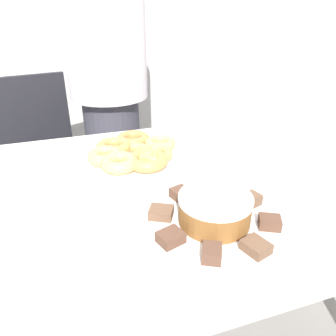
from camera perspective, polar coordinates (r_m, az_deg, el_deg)
name	(u,v)px	position (r m, az deg, el deg)	size (l,w,h in m)	color
table	(170,210)	(1.00, 0.38, -7.30)	(1.44, 0.93, 0.76)	silver
person_standing	(109,87)	(1.61, -10.24, 13.76)	(0.36, 0.36, 1.66)	#383842
office_chair_left	(44,173)	(1.82, -20.83, -0.80)	(0.51, 0.51, 0.91)	black
plate_cake	(214,223)	(0.79, 7.95, -9.49)	(0.34, 0.34, 0.01)	white
plate_donuts	(136,158)	(1.09, -5.65, 1.68)	(0.39, 0.39, 0.01)	white
frosted_cake	(215,209)	(0.77, 8.14, -7.10)	(0.17, 0.17, 0.07)	brown
lamington_0	(171,237)	(0.71, 0.45, -11.99)	(0.06, 0.06, 0.02)	brown
lamington_1	(212,253)	(0.68, 7.63, -14.48)	(0.06, 0.06, 0.03)	brown
lamington_2	(256,247)	(0.71, 15.07, -13.11)	(0.06, 0.06, 0.02)	brown
lamington_3	(270,222)	(0.79, 17.29, -9.01)	(0.06, 0.06, 0.03)	brown
lamington_4	(251,200)	(0.86, 14.23, -5.36)	(0.06, 0.05, 0.03)	brown
lamington_5	(216,190)	(0.88, 8.33, -3.88)	(0.06, 0.07, 0.02)	brown
lamington_6	(181,194)	(0.86, 2.29, -4.54)	(0.06, 0.06, 0.03)	brown
lamington_7	(161,212)	(0.79, -1.21, -7.75)	(0.07, 0.07, 0.02)	brown
donut_0	(135,153)	(1.08, -5.69, 2.63)	(0.12, 0.12, 0.03)	tan
donut_1	(156,154)	(1.07, -2.17, 2.43)	(0.12, 0.12, 0.03)	tan
donut_2	(160,143)	(1.15, -1.34, 4.33)	(0.11, 0.11, 0.03)	#E5AD66
donut_3	(133,139)	(1.20, -6.08, 5.09)	(0.12, 0.12, 0.03)	#C68447
donut_4	(114,147)	(1.13, -9.38, 3.66)	(0.12, 0.12, 0.04)	#D18E4C
donut_5	(105,156)	(1.07, -10.93, 2.05)	(0.11, 0.11, 0.04)	#E5AD66
donut_6	(119,163)	(1.01, -8.47, 0.91)	(0.12, 0.12, 0.04)	#E5AD66
donut_7	(147,161)	(1.02, -3.60, 1.30)	(0.13, 0.13, 0.04)	#D18E4C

